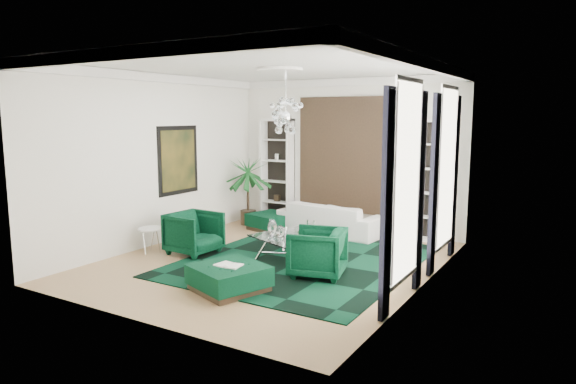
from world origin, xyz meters
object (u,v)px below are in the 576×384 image
Objects in this scene: armchair_right at (317,252)px; ottoman_side at (270,222)px; side_table at (152,241)px; sofa at (331,218)px; ottoman_front at (229,278)px; palm at (248,182)px; coffee_table at (292,247)px; armchair_left at (194,233)px.

armchair_right is 3.97m from ottoman_side.
ottoman_side is 3.31m from side_table.
armchair_right is at bearing 117.51° from sofa.
palm is at bearing 121.77° from ottoman_front.
ottoman_front is at bearing -45.82° from armchair_right.
ottoman_front is (-0.89, -1.45, -0.22)m from armchair_right.
armchair_right is (1.28, -3.17, 0.06)m from sofa.
sofa is at bearing -172.46° from armchair_right.
coffee_table is at bearing 23.07° from side_table.
coffee_table is at bearing 92.87° from ottoman_front.
palm reaches higher than sofa.
coffee_table is 3.00m from side_table.
sofa is 2.39m from coffee_table.
ottoman_side is 1.29m from palm.
armchair_right is 4.80m from palm.
armchair_right is at bearing -38.55° from coffee_table.
ottoman_side is at bearing 132.30° from coffee_table.
armchair_right reaches higher than sofa.
coffee_table is 2.44× the size of side_table.
ottoman_front is (0.40, -4.62, -0.16)m from sofa.
ottoman_front is (1.93, -4.24, 0.01)m from ottoman_side.
side_table is at bearing -156.93° from coffee_table.
coffee_table is at bearing 102.27° from sofa.
side_table is at bearing 119.54° from armchair_left.
sofa reaches higher than coffee_table.
side_table is at bearing 60.55° from sofa.
sofa reaches higher than ottoman_front.
sofa is 4.64m from ottoman_front.
sofa is 2.42× the size of ottoman_front.
ottoman_side is (-2.81, 2.79, -0.23)m from armchair_right.
ottoman_front reaches higher than ottoman_side.
armchair_left is (-1.65, -3.13, 0.06)m from sofa.
coffee_table is 1.43× the size of ottoman_side.
armchair_left is at bearing -105.14° from armchair_right.
sofa is at bearing 96.79° from coffee_table.
side_table is (-0.82, -0.41, -0.18)m from armchair_left.
armchair_left reaches higher than ottoman_side.
armchair_right is 1.29m from coffee_table.
palm is (-0.85, 0.24, 0.94)m from ottoman_side.
palm is at bearing 88.42° from side_table.
coffee_table is (1.94, 0.76, -0.21)m from armchair_left.
armchair_left is 2.94m from armchair_right.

